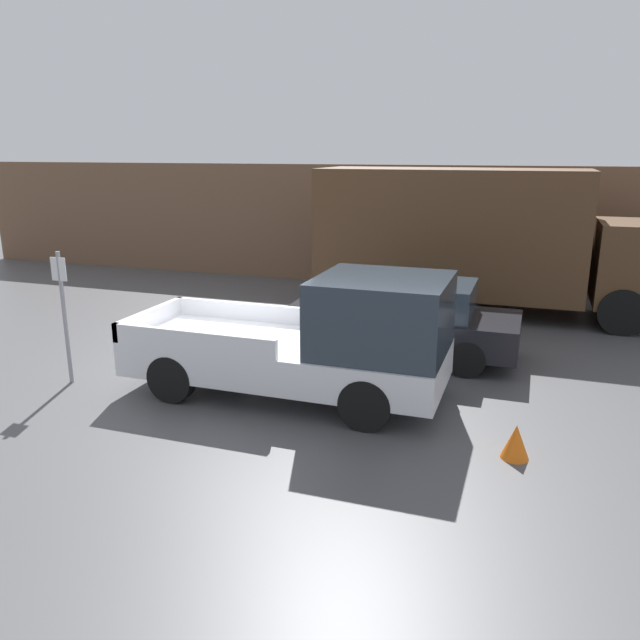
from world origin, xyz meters
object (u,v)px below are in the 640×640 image
(car, at_px, (402,318))
(traffic_cone, at_px, (516,442))
(delivery_truck, at_px, (476,237))
(parking_sign, at_px, (64,310))
(pickup_truck, at_px, (319,341))

(car, height_order, traffic_cone, car)
(car, relative_size, delivery_truck, 0.53)
(car, xyz_separation_m, delivery_truck, (0.95, 4.07, 1.13))
(traffic_cone, bearing_deg, car, 121.84)
(delivery_truck, bearing_deg, car, -103.13)
(parking_sign, distance_m, traffic_cone, 7.66)
(delivery_truck, distance_m, parking_sign, 9.73)
(pickup_truck, bearing_deg, car, 72.82)
(car, height_order, parking_sign, parking_sign)
(car, bearing_deg, parking_sign, -146.84)
(delivery_truck, relative_size, traffic_cone, 17.94)
(car, distance_m, parking_sign, 6.27)
(car, height_order, delivery_truck, delivery_truck)
(car, distance_m, traffic_cone, 4.48)
(car, relative_size, traffic_cone, 9.58)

